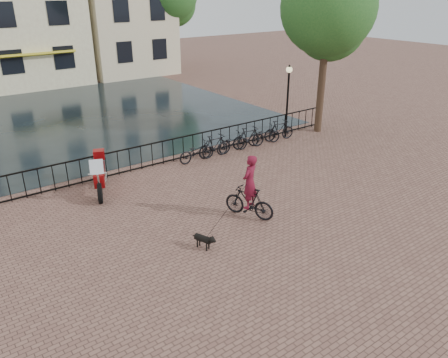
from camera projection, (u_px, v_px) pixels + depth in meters
ground at (287, 252)px, 12.29m from camera, size 100.00×100.00×0.00m
canal_water at (76, 117)px, 25.03m from camera, size 20.00×20.00×0.00m
railing at (152, 155)px, 17.98m from camera, size 20.00×0.05×1.02m
canal_house_mid at (13, 1)px, 32.27m from camera, size 8.00×9.50×11.80m
tree_near_right at (328, 8)px, 20.25m from camera, size 4.48×4.48×8.24m
lamp_post at (288, 89)px, 20.84m from camera, size 0.30×0.30×3.45m
cyclist at (249, 190)px, 13.85m from camera, size 1.19×1.86×2.47m
dog at (203, 241)px, 12.41m from camera, size 0.47×0.76×0.49m
motorcycle at (99, 171)px, 15.59m from camera, size 1.43×2.37×1.67m
parked_bike_0 at (197, 151)px, 18.54m from camera, size 1.72×0.61×0.90m
parked_bike_1 at (215, 146)px, 19.03m from camera, size 1.68×0.52×1.00m
parked_bike_2 at (232, 143)px, 19.57m from camera, size 1.72×0.61×0.90m
parked_bike_3 at (249, 138)px, 20.06m from camera, size 1.72×0.73×1.00m
parked_bike_4 at (264, 135)px, 20.60m from camera, size 1.79×0.87×0.90m
parked_bike_5 at (279, 130)px, 21.10m from camera, size 1.72×0.73×1.00m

